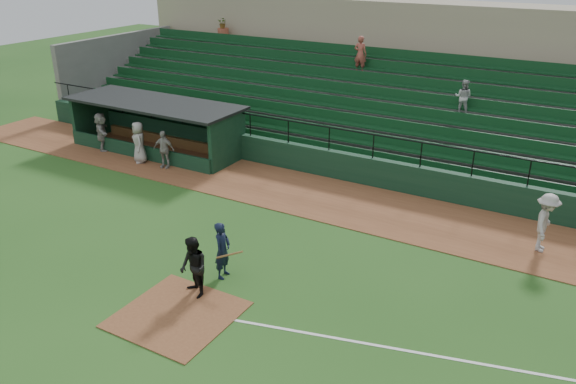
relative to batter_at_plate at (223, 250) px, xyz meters
The scene contains 12 objects.
ground 1.54m from the batter_at_plate, 86.30° to the right, with size 90.00×90.00×0.00m, color #244F19.
warning_track 6.80m from the batter_at_plate, 89.31° to the left, with size 40.00×4.00×0.03m, color brown.
home_plate_dirt 2.42m from the batter_at_plate, 87.94° to the right, with size 3.00×3.00×0.03m, color brown.
foul_line 8.13m from the batter_at_plate, ahead, with size 18.00×0.09×0.01m, color white.
stadium_structure 15.27m from the batter_at_plate, 89.70° to the left, with size 38.00×13.08×6.40m.
dugout 12.75m from the batter_at_plate, 139.34° to the left, with size 8.90×3.20×2.42m.
batter_at_plate is the anchor object (origin of this frame).
umpire 1.25m from the batter_at_plate, 94.30° to the right, with size 0.89×0.69×1.82m, color black.
runner 10.36m from the batter_at_plate, 38.86° to the left, with size 1.28×0.74×1.98m, color #A8A29D.
dugout_player_a 9.88m from the batter_at_plate, 141.34° to the left, with size 1.00×0.42×1.70m, color #9D9993.
dugout_player_b 11.01m from the batter_at_plate, 146.14° to the left, with size 0.93×0.60×1.90m, color #A49F99.
dugout_player_c 13.57m from the batter_at_plate, 151.39° to the left, with size 1.71×0.55×1.85m, color #9C9792.
Camera 1 is at (9.13, -10.75, 9.25)m, focal length 35.88 mm.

